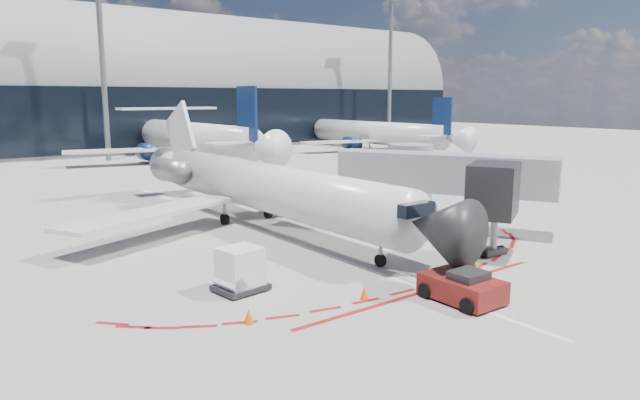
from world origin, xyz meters
TOP-DOWN VIEW (x-y plane):
  - ground at (0.00, 0.00)m, footprint 260.00×260.00m
  - apron_centerline at (0.00, 2.00)m, footprint 0.25×40.00m
  - apron_stop_bar at (0.00, -11.50)m, footprint 14.00×0.25m
  - terminal_building at (0.00, 64.97)m, footprint 150.00×24.15m
  - jet_bridge at (9.79, -3.01)m, footprint 10.03×15.20m
  - light_mast_centre at (5.00, 48.00)m, footprint 0.70×0.70m
  - light_mast_east at (55.00, 48.00)m, footprint 0.70×0.70m
  - regional_jet at (0.82, 3.68)m, footprint 25.36×31.27m
  - pushback_tug at (0.20, -13.16)m, footprint 2.17×5.03m
  - ramp_worker at (1.94, -12.37)m, footprint 0.85×0.81m
  - uld_container at (-6.35, -6.75)m, footprint 2.21×1.94m
  - safety_cone_left at (-7.86, -10.01)m, footprint 0.40×0.40m
  - safety_cone_right at (-2.82, -10.63)m, footprint 0.36×0.36m
  - bg_airliner_2 at (13.27, 41.69)m, footprint 35.73×37.83m
  - bg_airliner_3 at (43.29, 38.79)m, footprint 31.14×32.97m

SIDE VIEW (x-z plane):
  - ground at x=0.00m, z-range 0.00..0.00m
  - apron_centerline at x=0.00m, z-range 0.00..0.01m
  - apron_stop_bar at x=0.00m, z-range 0.00..0.01m
  - safety_cone_right at x=-2.82m, z-range 0.00..0.50m
  - safety_cone_left at x=-7.86m, z-range 0.00..0.55m
  - pushback_tug at x=0.20m, z-range -0.08..1.23m
  - uld_container at x=-6.35m, z-range -0.01..1.89m
  - ramp_worker at x=1.94m, z-range 0.00..1.95m
  - regional_jet at x=0.82m, z-range -1.30..6.53m
  - jet_bridge at x=9.79m, z-range 0.56..5.46m
  - bg_airliner_3 at x=43.29m, z-range 0.00..10.07m
  - bg_airliner_2 at x=13.27m, z-range 0.00..11.56m
  - terminal_building at x=0.00m, z-range -3.48..20.52m
  - light_mast_centre at x=5.00m, z-range 0.00..25.00m
  - light_mast_east at x=55.00m, z-range 0.00..25.00m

